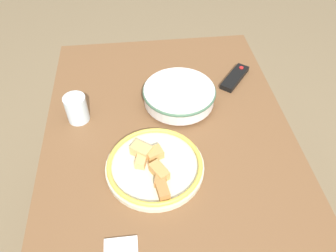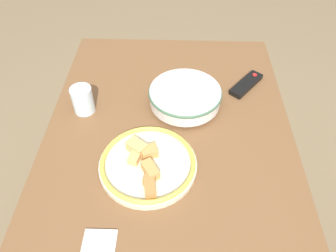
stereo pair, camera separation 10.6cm
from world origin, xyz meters
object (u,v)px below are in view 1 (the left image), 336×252
at_px(food_plate, 155,166).
at_px(tv_remote, 235,77).
at_px(noodle_bowl, 179,95).
at_px(drinking_glass, 77,109).

bearing_deg(food_plate, tv_remote, 138.48).
distance_m(noodle_bowl, drinking_glass, 0.36).
bearing_deg(drinking_glass, tv_remote, 104.29).
relative_size(food_plate, drinking_glass, 3.05).
bearing_deg(noodle_bowl, tv_remote, 115.00).
height_order(food_plate, drinking_glass, drinking_glass).
xyz_separation_m(food_plate, drinking_glass, (-0.24, -0.24, 0.03)).
distance_m(tv_remote, drinking_glass, 0.61).
bearing_deg(drinking_glass, noodle_bowl, 96.49).
relative_size(noodle_bowl, drinking_glass, 2.67).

